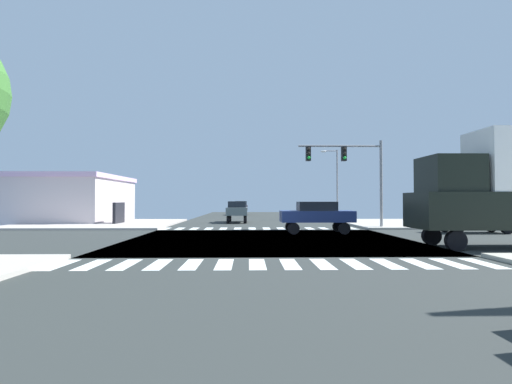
{
  "coord_description": "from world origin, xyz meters",
  "views": [
    {
      "loc": [
        -1.03,
        -18.79,
        1.95
      ],
      "look_at": [
        -0.39,
        11.3,
        2.63
      ],
      "focal_mm": 26.32,
      "sensor_mm": 36.0,
      "label": 1
    }
  ],
  "objects_px": {
    "sedan_nearside_1": "(475,214)",
    "sedan_farside_2": "(317,214)",
    "bank_building": "(41,199)",
    "box_truck_crossing_1": "(506,186)",
    "sedan_leading_4": "(241,207)",
    "traffic_signal_mast": "(348,164)",
    "sedan_middle_5": "(237,210)",
    "street_lamp": "(335,177)"
  },
  "relations": [
    {
      "from": "bank_building",
      "to": "box_truck_crossing_1",
      "type": "bearing_deg",
      "value": -33.02
    },
    {
      "from": "traffic_signal_mast",
      "to": "bank_building",
      "type": "xyz_separation_m",
      "value": [
        -25.91,
        8.56,
        -2.42
      ]
    },
    {
      "from": "street_lamp",
      "to": "sedan_nearside_1",
      "type": "distance_m",
      "value": 16.88
    },
    {
      "from": "traffic_signal_mast",
      "to": "box_truck_crossing_1",
      "type": "distance_m",
      "value": 11.46
    },
    {
      "from": "box_truck_crossing_1",
      "to": "sedan_leading_4",
      "type": "xyz_separation_m",
      "value": [
        -11.66,
        35.43,
        -1.45
      ]
    },
    {
      "from": "box_truck_crossing_1",
      "to": "sedan_middle_5",
      "type": "xyz_separation_m",
      "value": [
        -11.66,
        18.11,
        -1.45
      ]
    },
    {
      "from": "box_truck_crossing_1",
      "to": "sedan_leading_4",
      "type": "distance_m",
      "value": 37.33
    },
    {
      "from": "bank_building",
      "to": "box_truck_crossing_1",
      "type": "height_order",
      "value": "box_truck_crossing_1"
    },
    {
      "from": "traffic_signal_mast",
      "to": "sedan_middle_5",
      "type": "bearing_deg",
      "value": 137.01
    },
    {
      "from": "box_truck_crossing_1",
      "to": "street_lamp",
      "type": "bearing_deg",
      "value": 4.57
    },
    {
      "from": "bank_building",
      "to": "sedan_farside_2",
      "type": "height_order",
      "value": "bank_building"
    },
    {
      "from": "sedan_leading_4",
      "to": "sedan_middle_5",
      "type": "xyz_separation_m",
      "value": [
        0.0,
        -17.32,
        0.0
      ]
    },
    {
      "from": "street_lamp",
      "to": "sedan_nearside_1",
      "type": "xyz_separation_m",
      "value": [
        4.77,
        -15.87,
        -3.22
      ]
    },
    {
      "from": "sedan_middle_5",
      "to": "sedan_leading_4",
      "type": "bearing_deg",
      "value": -90.0
    },
    {
      "from": "sedan_leading_4",
      "to": "bank_building",
      "type": "bearing_deg",
      "value": 42.09
    },
    {
      "from": "sedan_nearside_1",
      "to": "sedan_farside_2",
      "type": "distance_m",
      "value": 9.55
    },
    {
      "from": "traffic_signal_mast",
      "to": "sedan_farside_2",
      "type": "relative_size",
      "value": 1.43
    },
    {
      "from": "traffic_signal_mast",
      "to": "sedan_middle_5",
      "type": "height_order",
      "value": "traffic_signal_mast"
    },
    {
      "from": "bank_building",
      "to": "sedan_farside_2",
      "type": "relative_size",
      "value": 3.67
    },
    {
      "from": "box_truck_crossing_1",
      "to": "sedan_middle_5",
      "type": "relative_size",
      "value": 1.67
    },
    {
      "from": "traffic_signal_mast",
      "to": "street_lamp",
      "type": "distance_m",
      "value": 12.34
    },
    {
      "from": "street_lamp",
      "to": "sedan_middle_5",
      "type": "distance_m",
      "value": 11.39
    },
    {
      "from": "box_truck_crossing_1",
      "to": "sedan_middle_5",
      "type": "distance_m",
      "value": 21.59
    },
    {
      "from": "sedan_middle_5",
      "to": "street_lamp",
      "type": "bearing_deg",
      "value": -154.18
    },
    {
      "from": "bank_building",
      "to": "sedan_farside_2",
      "type": "xyz_separation_m",
      "value": [
        22.99,
        -12.23,
        -1.0
      ]
    },
    {
      "from": "sedan_farside_2",
      "to": "sedan_middle_5",
      "type": "distance_m",
      "value": 12.21
    },
    {
      "from": "sedan_nearside_1",
      "to": "sedan_middle_5",
      "type": "bearing_deg",
      "value": -127.26
    },
    {
      "from": "bank_building",
      "to": "sedan_nearside_1",
      "type": "bearing_deg",
      "value": -20.6
    },
    {
      "from": "sedan_nearside_1",
      "to": "sedan_middle_5",
      "type": "distance_m",
      "value": 18.35
    },
    {
      "from": "sedan_nearside_1",
      "to": "sedan_farside_2",
      "type": "height_order",
      "value": "same"
    },
    {
      "from": "sedan_farside_2",
      "to": "bank_building",
      "type": "bearing_deg",
      "value": -118.02
    },
    {
      "from": "traffic_signal_mast",
      "to": "sedan_farside_2",
      "type": "distance_m",
      "value": 5.8
    },
    {
      "from": "box_truck_crossing_1",
      "to": "sedan_middle_5",
      "type": "height_order",
      "value": "box_truck_crossing_1"
    },
    {
      "from": "traffic_signal_mast",
      "to": "sedan_nearside_1",
      "type": "relative_size",
      "value": 1.43
    },
    {
      "from": "sedan_leading_4",
      "to": "sedan_nearside_1",
      "type": "bearing_deg",
      "value": 117.19
    },
    {
      "from": "bank_building",
      "to": "sedan_middle_5",
      "type": "distance_m",
      "value": 18.0
    },
    {
      "from": "sedan_nearside_1",
      "to": "box_truck_crossing_1",
      "type": "distance_m",
      "value": 7.73
    },
    {
      "from": "box_truck_crossing_1",
      "to": "sedan_leading_4",
      "type": "bearing_deg",
      "value": 18.22
    },
    {
      "from": "box_truck_crossing_1",
      "to": "bank_building",
      "type": "bearing_deg",
      "value": 56.98
    },
    {
      "from": "bank_building",
      "to": "sedan_leading_4",
      "type": "bearing_deg",
      "value": 42.09
    },
    {
      "from": "sedan_nearside_1",
      "to": "sedan_leading_4",
      "type": "distance_m",
      "value": 31.97
    },
    {
      "from": "bank_building",
      "to": "street_lamp",
      "type": "bearing_deg",
      "value": 7.46
    }
  ]
}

